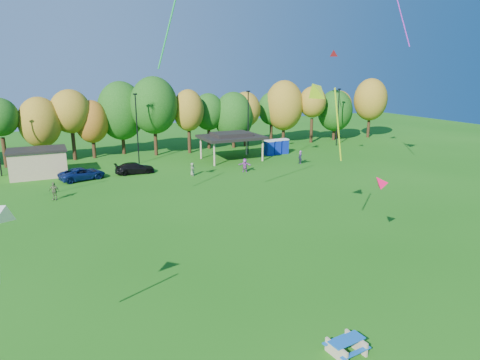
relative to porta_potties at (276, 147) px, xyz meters
name	(u,v)px	position (x,y,z in m)	size (l,w,h in m)	color
ground	(278,330)	(-21.53, -37.78, -1.10)	(160.00, 160.00, 0.00)	#19600F
tree_line	(106,115)	(-22.55, 7.74, 4.82)	(93.57, 10.55, 11.15)	black
lamp_posts	(137,126)	(-19.53, 2.22, 3.80)	(64.50, 0.25, 9.09)	black
utility_building	(38,162)	(-31.53, 0.22, 0.54)	(6.30, 4.30, 3.25)	tan
pavilion	(231,136)	(-7.53, -0.78, 2.13)	(8.20, 6.20, 3.77)	tan
porta_potties	(276,147)	(0.00, 0.00, 0.00)	(3.75, 1.43, 2.18)	#0C23A2
picnic_table	(346,345)	(-19.72, -40.57, -0.69)	(1.76, 1.51, 0.71)	tan
car_c	(82,174)	(-27.15, -3.60, -0.41)	(2.29, 4.97, 1.38)	navy
car_d	(135,168)	(-21.19, -3.14, -0.43)	(1.86, 4.58, 1.33)	black
far_person_1	(54,191)	(-30.32, -10.51, -0.23)	(1.02, 0.42, 1.74)	#5E6D43
far_person_2	(245,165)	(-8.97, -8.00, -0.26)	(1.56, 0.50, 1.68)	#A246A8
far_person_3	(300,157)	(-0.29, -6.78, -0.24)	(0.62, 0.41, 1.71)	#A24FA8
far_person_5	(192,169)	(-15.31, -7.07, -0.32)	(0.76, 0.49, 1.55)	#697E56
kite_0	(316,90)	(-15.32, -31.14, 9.78)	(3.14, 2.23, 5.47)	#DDFF1A
kite_4	(334,52)	(-0.42, -12.93, 12.80)	(1.65, 1.66, 1.35)	red
kite_7	(379,182)	(-11.15, -32.77, 3.90)	(1.45, 1.35, 1.14)	#DC0C41
kite_12	(4,212)	(-32.45, -35.59, 5.77)	(1.45, 2.21, 3.47)	silver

